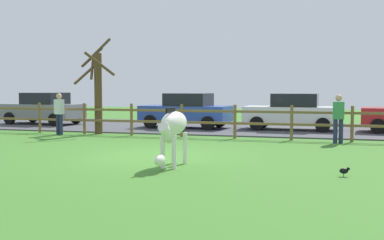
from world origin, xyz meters
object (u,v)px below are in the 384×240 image
(bare_tree, at_px, (97,88))
(parked_car_blue, at_px, (186,110))
(parked_car_grey, at_px, (43,108))
(zebra, at_px, (173,128))
(crow_on_grass, at_px, (344,171))
(visitor_right_of_tree, at_px, (59,112))
(parked_car_white, at_px, (292,111))
(visitor_left_of_tree, at_px, (338,117))

(bare_tree, bearing_deg, parked_car_blue, 48.29)
(parked_car_grey, height_order, parked_car_blue, same)
(zebra, bearing_deg, crow_on_grass, -3.67)
(zebra, relative_size, crow_on_grass, 9.00)
(bare_tree, xyz_separation_m, zebra, (5.44, -6.86, -0.94))
(visitor_right_of_tree, bearing_deg, zebra, -42.02)
(bare_tree, bearing_deg, visitor_right_of_tree, -146.33)
(parked_car_grey, relative_size, visitor_right_of_tree, 2.54)
(zebra, height_order, crow_on_grass, zebra)
(parked_car_blue, xyz_separation_m, parked_car_white, (4.68, 0.29, 0.00))
(bare_tree, relative_size, visitor_left_of_tree, 2.38)
(bare_tree, relative_size, zebra, 2.02)
(parked_car_white, height_order, visitor_right_of_tree, visitor_right_of_tree)
(crow_on_grass, xyz_separation_m, visitor_right_of_tree, (-10.58, 6.27, 0.78))
(visitor_left_of_tree, bearing_deg, parked_car_white, 112.90)
(bare_tree, relative_size, visitor_right_of_tree, 2.38)
(crow_on_grass, distance_m, visitor_right_of_tree, 12.32)
(parked_car_blue, xyz_separation_m, visitor_left_of_tree, (6.50, -4.03, 0.06))
(parked_car_white, relative_size, visitor_right_of_tree, 2.47)
(bare_tree, bearing_deg, visitor_left_of_tree, -5.43)
(zebra, bearing_deg, visitor_left_of_tree, 57.08)
(crow_on_grass, height_order, parked_car_blue, parked_car_blue)
(visitor_left_of_tree, bearing_deg, parked_car_blue, 148.22)
(crow_on_grass, distance_m, visitor_left_of_tree, 6.27)
(crow_on_grass, bearing_deg, parked_car_grey, 143.19)
(crow_on_grass, height_order, parked_car_grey, parked_car_grey)
(bare_tree, distance_m, zebra, 8.80)
(bare_tree, bearing_deg, crow_on_grass, -37.30)
(parked_car_blue, height_order, visitor_left_of_tree, visitor_left_of_tree)
(crow_on_grass, relative_size, parked_car_white, 0.05)
(zebra, xyz_separation_m, parked_car_blue, (-2.63, 10.00, -0.08))
(visitor_left_of_tree, distance_m, visitor_right_of_tree, 10.55)
(bare_tree, relative_size, parked_car_blue, 0.95)
(bare_tree, xyz_separation_m, parked_car_grey, (-4.68, 3.37, -1.03))
(crow_on_grass, bearing_deg, parked_car_white, 99.95)
(parked_car_grey, bearing_deg, crow_on_grass, -36.81)
(crow_on_grass, height_order, visitor_left_of_tree, visitor_left_of_tree)
(zebra, height_order, parked_car_blue, parked_car_blue)
(parked_car_grey, distance_m, parked_car_blue, 7.48)
(zebra, distance_m, parked_car_white, 10.49)
(bare_tree, xyz_separation_m, parked_car_white, (7.48, 3.43, -1.03))
(visitor_right_of_tree, bearing_deg, crow_on_grass, -30.67)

